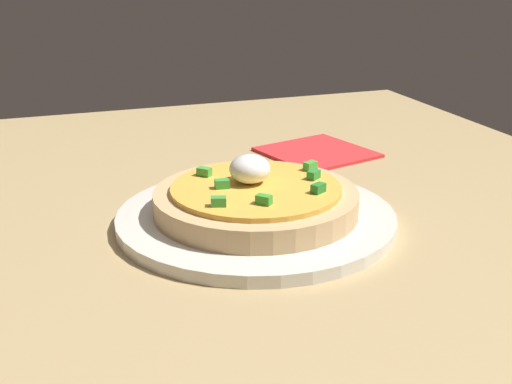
# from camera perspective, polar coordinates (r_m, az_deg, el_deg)

# --- Properties ---
(dining_table) EXTENTS (1.15, 0.74, 0.02)m
(dining_table) POSITION_cam_1_polar(r_m,az_deg,el_deg) (0.59, 7.76, -5.73)
(dining_table) COLOR tan
(dining_table) RESTS_ON ground
(plate) EXTENTS (0.25, 0.25, 0.01)m
(plate) POSITION_cam_1_polar(r_m,az_deg,el_deg) (0.63, -0.00, -2.20)
(plate) COLOR silver
(plate) RESTS_ON dining_table
(pizza) EXTENTS (0.19, 0.19, 0.05)m
(pizza) POSITION_cam_1_polar(r_m,az_deg,el_deg) (0.62, -0.02, -0.55)
(pizza) COLOR tan
(pizza) RESTS_ON plate
(napkin) EXTENTS (0.14, 0.14, 0.00)m
(napkin) POSITION_cam_1_polar(r_m,az_deg,el_deg) (0.84, 5.09, 3.30)
(napkin) COLOR red
(napkin) RESTS_ON dining_table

